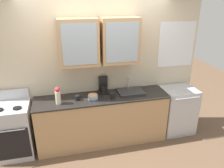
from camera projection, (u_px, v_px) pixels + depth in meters
ground_plane at (103, 140)px, 4.11m from camera, size 10.00×10.00×0.00m
back_wall_unit at (99, 65)px, 3.84m from camera, size 3.77×0.44×2.50m
counter at (103, 119)px, 3.94m from camera, size 2.31×0.59×0.90m
stove_range at (14, 130)px, 3.61m from camera, size 0.58×0.60×1.08m
sink_faucet at (131, 91)px, 3.94m from camera, size 0.46×0.36×0.25m
bowl_stack at (93, 97)px, 3.69m from camera, size 0.17×0.17×0.07m
vase at (58, 96)px, 3.48m from camera, size 0.09×0.09×0.29m
cup_near_sink at (112, 96)px, 3.70m from camera, size 0.12×0.08×0.10m
cup_near_bowls at (77, 98)px, 3.64m from camera, size 0.12×0.08×0.08m
dishwasher at (177, 110)px, 4.26m from camera, size 0.62×0.57×0.90m
coffee_maker at (104, 87)px, 3.91m from camera, size 0.17×0.20×0.29m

